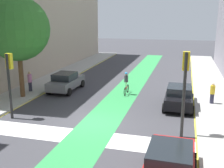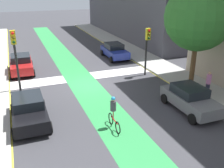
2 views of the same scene
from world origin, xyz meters
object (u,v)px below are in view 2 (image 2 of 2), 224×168
object	(u,v)px
car_black_right_far	(29,110)
cyclist_in_lane	(114,112)
car_red_right_near	(21,64)
car_blue_left_near	(115,51)
street_tree_near	(199,17)
pedestrian_sidewalk_left_a	(208,83)
traffic_signal_near_right	(15,50)
traffic_signal_near_left	(147,43)
car_grey_left_far	(190,98)

from	to	relation	value
car_black_right_far	cyclist_in_lane	bearing A→B (deg)	151.75
car_red_right_near	cyclist_in_lane	bearing A→B (deg)	109.60
car_blue_left_near	street_tree_near	size ratio (longest dim) A/B	0.56
cyclist_in_lane	pedestrian_sidewalk_left_a	world-z (taller)	cyclist_in_lane
traffic_signal_near_right	traffic_signal_near_left	world-z (taller)	traffic_signal_near_right
traffic_signal_near_right	pedestrian_sidewalk_left_a	distance (m)	13.69
traffic_signal_near_right	car_blue_left_near	world-z (taller)	traffic_signal_near_right
traffic_signal_near_left	car_blue_left_near	world-z (taller)	traffic_signal_near_left
traffic_signal_near_right	cyclist_in_lane	distance (m)	8.77
car_blue_left_near	street_tree_near	bearing A→B (deg)	102.75
car_blue_left_near	street_tree_near	xyz separation A→B (m)	(-2.25, 9.93, 4.51)
traffic_signal_near_left	street_tree_near	size ratio (longest dim) A/B	0.54
car_blue_left_near	car_black_right_far	xyz separation A→B (m)	(9.54, 10.83, 0.00)
traffic_signal_near_left	cyclist_in_lane	xyz separation A→B (m)	(5.78, 7.05, -1.89)
traffic_signal_near_left	street_tree_near	bearing A→B (deg)	114.37
car_red_right_near	pedestrian_sidewalk_left_a	world-z (taller)	pedestrian_sidewalk_left_a
car_blue_left_near	pedestrian_sidewalk_left_a	xyz separation A→B (m)	(-2.50, 11.47, 0.19)
traffic_signal_near_left	car_black_right_far	xyz separation A→B (m)	(10.03, 4.77, -2.06)
car_blue_left_near	car_black_right_far	bearing A→B (deg)	48.62
car_grey_left_far	pedestrian_sidewalk_left_a	bearing A→B (deg)	-151.49
traffic_signal_near_left	car_red_right_near	bearing A→B (deg)	-25.16
pedestrian_sidewalk_left_a	traffic_signal_near_left	bearing A→B (deg)	-69.66
traffic_signal_near_left	car_blue_left_near	bearing A→B (deg)	-85.35
street_tree_near	pedestrian_sidewalk_left_a	bearing A→B (deg)	99.28
traffic_signal_near_right	street_tree_near	world-z (taller)	street_tree_near
car_blue_left_near	car_black_right_far	world-z (taller)	same
car_blue_left_near	car_red_right_near	bearing A→B (deg)	8.30
car_black_right_far	pedestrian_sidewalk_left_a	bearing A→B (deg)	176.94
car_black_right_far	street_tree_near	xyz separation A→B (m)	(-11.79, -0.90, 4.51)
car_blue_left_near	street_tree_near	distance (m)	11.14
traffic_signal_near_left	cyclist_in_lane	size ratio (longest dim) A/B	2.19
car_grey_left_far	cyclist_in_lane	size ratio (longest dim) A/B	2.27
car_black_right_far	street_tree_near	bearing A→B (deg)	-175.65
traffic_signal_near_left	street_tree_near	world-z (taller)	street_tree_near
car_blue_left_near	traffic_signal_near_right	bearing A→B (deg)	31.15
traffic_signal_near_right	traffic_signal_near_left	bearing A→B (deg)	179.37
traffic_signal_near_right	car_red_right_near	world-z (taller)	traffic_signal_near_right
car_black_right_far	street_tree_near	size ratio (longest dim) A/B	0.56
car_black_right_far	cyclist_in_lane	world-z (taller)	cyclist_in_lane
car_black_right_far	street_tree_near	world-z (taller)	street_tree_near
traffic_signal_near_right	cyclist_in_lane	world-z (taller)	traffic_signal_near_right
cyclist_in_lane	pedestrian_sidewalk_left_a	distance (m)	7.96
car_red_right_near	pedestrian_sidewalk_left_a	xyz separation A→B (m)	(-11.97, 10.09, 0.19)
traffic_signal_near_left	street_tree_near	distance (m)	4.91
traffic_signal_near_right	cyclist_in_lane	bearing A→B (deg)	122.41
traffic_signal_near_left	traffic_signal_near_right	bearing A→B (deg)	-0.63
car_black_right_far	car_red_right_near	xyz separation A→B (m)	(-0.07, -9.45, 0.00)
car_blue_left_near	pedestrian_sidewalk_left_a	size ratio (longest dim) A/B	2.55
car_black_right_far	pedestrian_sidewalk_left_a	world-z (taller)	pedestrian_sidewalk_left_a
traffic_signal_near_left	car_blue_left_near	size ratio (longest dim) A/B	0.96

